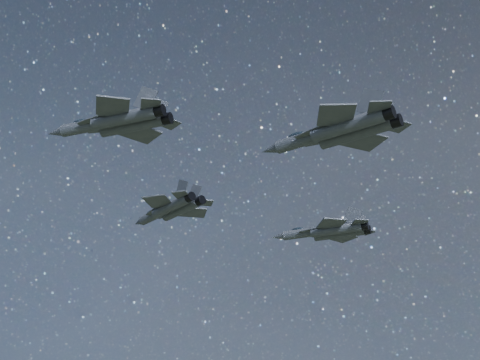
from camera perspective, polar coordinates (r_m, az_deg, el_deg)
The scene contains 4 objects.
jet_lead at distance 95.50m, azimuth -5.90°, elevation -2.44°, with size 15.81×10.69×3.98m.
jet_left at distance 104.39m, azimuth 7.64°, elevation -4.34°, with size 16.55×11.42×4.15m.
jet_right at distance 72.23m, azimuth -10.34°, elevation 4.92°, with size 15.49×10.65×3.89m.
jet_slot at distance 81.78m, azimuth 8.54°, elevation 4.20°, with size 19.26×13.67×4.90m.
Camera 1 is at (38.70, -65.17, 110.92)m, focal length 50.00 mm.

